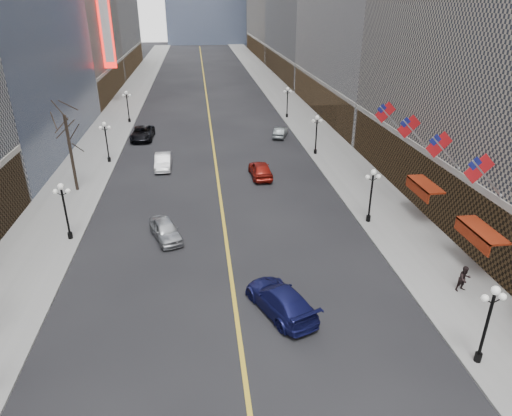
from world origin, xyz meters
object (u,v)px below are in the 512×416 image
object	(u,v)px
streetlamp_west_1	(64,206)
car_sb_mid	(260,169)
streetlamp_east_2	(316,131)
streetlamp_east_0	(489,317)
car_nb_mid	(163,161)
car_sb_far	(280,132)
streetlamp_east_1	(372,190)
streetlamp_west_3	(127,103)
streetlamp_west_2	(106,138)
car_nb_far	(142,133)
streetlamp_east_3	(287,99)
car_sb_near	(281,300)
car_nb_near	(166,230)

from	to	relation	value
streetlamp_west_1	car_sb_mid	world-z (taller)	streetlamp_west_1
streetlamp_west_1	streetlamp_east_2	bearing A→B (deg)	37.33
streetlamp_east_0	car_nb_mid	bearing A→B (deg)	119.07
streetlamp_west_1	car_sb_far	xyz separation A→B (m)	(20.80, 25.84, -2.23)
streetlamp_east_1	streetlamp_west_3	bearing A→B (deg)	123.25
streetlamp_west_2	car_sb_far	size ratio (longest dim) A/B	1.10
car_sb_far	car_nb_far	bearing A→B (deg)	15.01
streetlamp_west_2	streetlamp_east_3	bearing A→B (deg)	37.33
streetlamp_east_2	streetlamp_west_3	xyz separation A→B (m)	(-23.60, 18.00, 0.00)
car_sb_near	car_nb_mid	bearing A→B (deg)	-94.58
streetlamp_east_2	streetlamp_east_3	distance (m)	18.00
streetlamp_west_1	streetlamp_east_0	bearing A→B (deg)	-34.14
streetlamp_west_1	car_nb_near	size ratio (longest dim) A/B	1.02
streetlamp_east_0	car_sb_mid	size ratio (longest dim) A/B	0.91
streetlamp_east_3	car_nb_near	bearing A→B (deg)	-114.04
streetlamp_east_3	car_sb_mid	xyz separation A→B (m)	(-7.40, -24.48, -2.06)
car_nb_near	car_nb_far	bearing A→B (deg)	80.61
streetlamp_west_1	car_sb_mid	bearing A→B (deg)	35.41
car_nb_mid	car_sb_far	size ratio (longest dim) A/B	1.15
streetlamp_east_0	streetlamp_west_3	distance (m)	57.10
car_sb_near	car_sb_far	world-z (taller)	car_sb_near
car_nb_near	streetlamp_west_2	bearing A→B (deg)	92.69
car_nb_far	streetlamp_east_2	bearing A→B (deg)	-21.50
streetlamp_west_2	car_sb_mid	bearing A→B (deg)	-21.81
streetlamp_east_3	car_sb_near	xyz separation A→B (m)	(-9.18, -46.59, -2.08)
car_nb_near	car_nb_mid	distance (m)	16.18
car_sb_far	streetlamp_east_1	bearing A→B (deg)	114.96
streetlamp_east_1	streetlamp_west_2	distance (m)	29.68
streetlamp_west_3	car_sb_mid	bearing A→B (deg)	-56.50
streetlamp_east_0	car_sb_far	bearing A→B (deg)	93.83
streetlamp_east_2	car_sb_near	size ratio (longest dim) A/B	0.80
streetlamp_east_3	car_sb_mid	size ratio (longest dim) A/B	0.91
streetlamp_east_0	streetlamp_east_3	xyz separation A→B (m)	(0.00, 52.00, 0.00)
streetlamp_west_2	car_sb_near	world-z (taller)	streetlamp_west_2
streetlamp_east_1	car_sb_far	xyz separation A→B (m)	(-2.80, 25.84, -2.23)
car_nb_near	car_nb_far	xyz separation A→B (m)	(-4.44, 27.69, 0.05)
streetlamp_east_2	car_nb_mid	size ratio (longest dim) A/B	0.96
streetlamp_west_3	car_nb_mid	xyz separation A→B (m)	(6.11, -20.53, -2.12)
streetlamp_west_1	streetlamp_west_2	xyz separation A→B (m)	(0.00, 18.00, 0.00)
streetlamp_east_3	car_nb_mid	size ratio (longest dim) A/B	0.96
streetlamp_east_1	car_nb_far	size ratio (longest dim) A/B	0.77
streetlamp_east_1	car_sb_near	distance (m)	14.17
streetlamp_east_0	car_nb_far	xyz separation A→B (m)	(-20.80, 43.02, -2.09)
streetlamp_east_1	streetlamp_east_0	bearing A→B (deg)	-90.00
streetlamp_east_0	car_nb_near	xyz separation A→B (m)	(-16.36, 15.33, -2.15)
streetlamp_west_1	car_nb_far	distance (m)	27.25
streetlamp_east_0	car_sb_far	distance (m)	41.99
streetlamp_west_3	car_nb_near	bearing A→B (deg)	-78.83
streetlamp_east_0	car_nb_near	bearing A→B (deg)	136.87
car_sb_near	streetlamp_west_2	bearing A→B (deg)	-85.50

